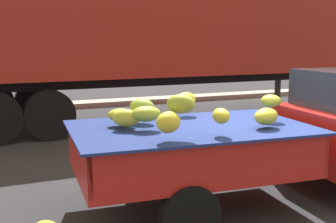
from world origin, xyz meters
TOP-DOWN VIEW (x-y plane):
  - ground at (0.00, 0.00)m, footprint 220.00×220.00m
  - curb_strip at (0.00, 9.05)m, footprint 80.00×0.80m
  - pickup_truck at (0.87, -0.11)m, footprint 5.18×2.13m
  - semi_trailer at (1.36, 5.94)m, footprint 12.01×2.71m

SIDE VIEW (x-z plane):
  - ground at x=0.00m, z-range 0.00..0.00m
  - curb_strip at x=0.00m, z-range 0.00..0.16m
  - pickup_truck at x=0.87m, z-range 0.03..1.73m
  - semi_trailer at x=1.36m, z-range 0.57..4.52m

